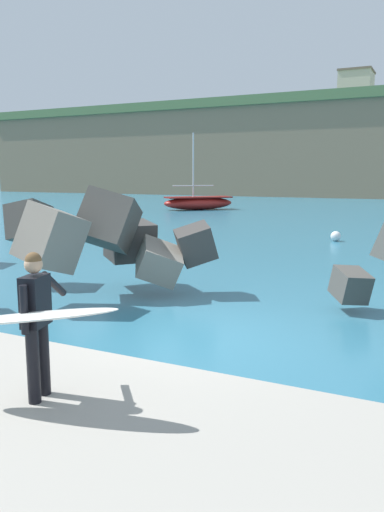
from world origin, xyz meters
TOP-DOWN VIEW (x-y plane):
  - ground_plane at (0.00, 0.00)m, footprint 400.00×400.00m
  - walkway_path at (0.00, -4.00)m, footprint 48.00×4.40m
  - surfer_with_board at (-0.11, -3.56)m, footprint 2.11×1.37m
  - boat_mid_left at (-13.98, 29.94)m, footprint 5.48×5.53m
  - mooring_buoy_middle at (-0.08, 14.69)m, footprint 0.44×0.44m
  - headland_bluff at (-8.00, 76.28)m, footprint 111.82×42.96m
  - station_building_central at (-9.45, 77.76)m, footprint 5.02×5.83m

SIDE VIEW (x-z plane):
  - ground_plane at x=0.00m, z-range 0.00..0.00m
  - walkway_path at x=0.00m, z-range 0.00..0.24m
  - mooring_buoy_middle at x=-0.08m, z-range 0.00..0.44m
  - boat_mid_left at x=-13.98m, z-range -2.50..3.66m
  - surfer_with_board at x=-0.11m, z-range 0.39..2.16m
  - headland_bluff at x=-8.00m, z-range 0.02..12.78m
  - station_building_central at x=-9.45m, z-range 12.77..18.81m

